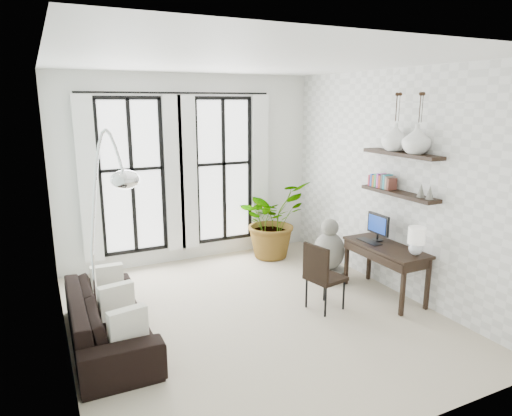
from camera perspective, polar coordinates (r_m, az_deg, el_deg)
floor at (r=6.17m, az=-0.35°, el=-13.25°), size 5.00×5.00×0.00m
ceiling at (r=5.54m, az=-0.40°, el=17.88°), size 5.00×5.00×0.00m
wall_left at (r=5.12m, az=-23.75°, el=-0.91°), size 0.00×5.00×5.00m
wall_right at (r=6.90m, az=16.76°, el=3.06°), size 0.00×5.00×5.00m
wall_back at (r=7.94m, az=-8.21°, el=4.76°), size 4.50×0.00×4.50m
windows at (r=7.82m, az=-9.44°, el=4.29°), size 3.26×0.13×2.65m
wall_shelves at (r=6.62m, az=17.31°, el=3.73°), size 0.25×1.30×0.60m
sofa at (r=5.68m, az=-17.93°, el=-12.91°), size 0.85×2.13×0.62m
throw_pillows at (r=5.61m, az=-17.05°, el=-11.03°), size 0.40×1.52×0.40m
plant at (r=8.16m, az=1.99°, el=-1.44°), size 1.53×1.43×1.37m
desk at (r=6.68m, az=16.20°, el=-5.08°), size 0.54×1.29×1.15m
desk_chair at (r=6.16m, az=8.17°, el=-8.04°), size 0.52×0.52×0.93m
arc_lamp at (r=5.36m, az=-18.00°, el=1.41°), size 0.75×0.50×2.46m
buddha at (r=7.28m, az=9.10°, el=-5.68°), size 0.54×0.54×0.98m
vase_a at (r=6.35m, az=19.43°, el=8.11°), size 0.37×0.37×0.38m
vase_b at (r=6.63m, az=16.97°, el=8.47°), size 0.37×0.37×0.38m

